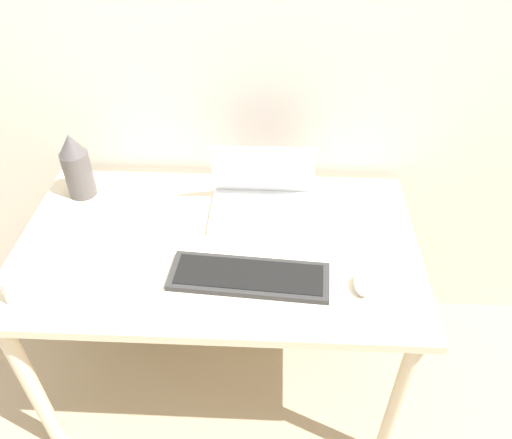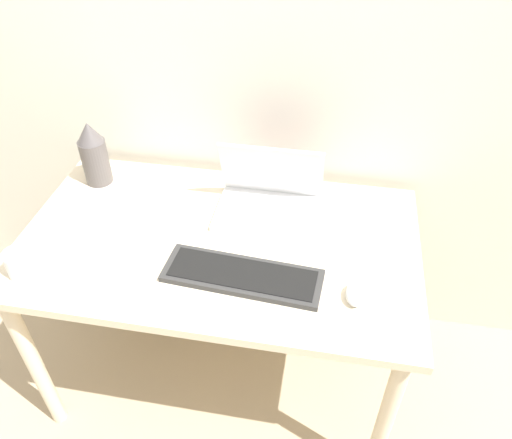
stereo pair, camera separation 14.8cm
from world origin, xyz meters
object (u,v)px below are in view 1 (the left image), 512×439
(mug, at_px, (16,286))
(mouse, at_px, (363,284))
(laptop, at_px, (262,197))
(keyboard, at_px, (249,277))
(vase, at_px, (76,166))

(mug, bearing_deg, mouse, 4.32)
(laptop, distance_m, mug, 0.78)
(laptop, bearing_deg, keyboard, -94.64)
(keyboard, height_order, mouse, mouse)
(laptop, xyz_separation_m, vase, (-0.63, 0.06, 0.06))
(keyboard, bearing_deg, vase, 147.61)
(mug, bearing_deg, vase, 86.55)
(mouse, height_order, vase, vase)
(vase, bearing_deg, laptop, -5.56)
(laptop, height_order, mouse, laptop)
(laptop, relative_size, vase, 1.43)
(keyboard, relative_size, mug, 5.70)
(keyboard, distance_m, vase, 0.72)
(laptop, xyz_separation_m, mug, (-0.66, -0.41, -0.01))
(mouse, bearing_deg, mug, -175.68)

